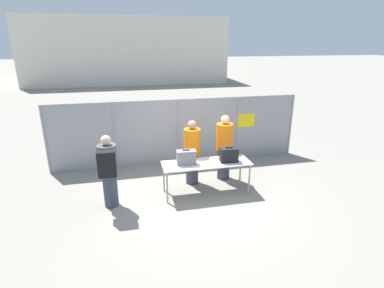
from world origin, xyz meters
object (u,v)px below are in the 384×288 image
(security_worker_near, at_px, (192,152))
(traveler_hooded, at_px, (108,169))
(security_worker_far, at_px, (224,147))
(utility_trailer, at_px, (229,127))
(suitcase_black, at_px, (229,155))
(inspection_table, at_px, (206,165))
(suitcase_grey, at_px, (186,157))

(security_worker_near, bearing_deg, traveler_hooded, 19.60)
(traveler_hooded, relative_size, security_worker_far, 0.95)
(security_worker_near, height_order, utility_trailer, security_worker_near)
(suitcase_black, bearing_deg, security_worker_near, 139.67)
(inspection_table, distance_m, security_worker_near, 0.64)
(traveler_hooded, bearing_deg, security_worker_near, 8.96)
(suitcase_black, distance_m, utility_trailer, 4.47)
(suitcase_grey, xyz_separation_m, suitcase_black, (1.00, -0.05, -0.00))
(utility_trailer, bearing_deg, inspection_table, -115.87)
(suitcase_black, bearing_deg, inspection_table, 176.41)
(traveler_hooded, xyz_separation_m, security_worker_far, (2.85, 0.85, -0.01))
(suitcase_grey, height_order, traveler_hooded, traveler_hooded)
(inspection_table, height_order, security_worker_far, security_worker_far)
(inspection_table, height_order, utility_trailer, inspection_table)
(suitcase_black, relative_size, traveler_hooded, 0.26)
(inspection_table, height_order, traveler_hooded, traveler_hooded)
(security_worker_far, bearing_deg, suitcase_grey, 60.17)
(security_worker_far, bearing_deg, security_worker_near, 35.68)
(utility_trailer, bearing_deg, traveler_hooded, -134.26)
(suitcase_grey, relative_size, traveler_hooded, 0.27)
(inspection_table, relative_size, security_worker_far, 1.20)
(suitcase_black, bearing_deg, security_worker_far, 79.80)
(traveler_hooded, height_order, utility_trailer, traveler_hooded)
(suitcase_grey, bearing_deg, security_worker_far, 30.59)
(utility_trailer, bearing_deg, suitcase_grey, -121.05)
(security_worker_far, xyz_separation_m, utility_trailer, (1.35, 3.46, -0.51))
(inspection_table, relative_size, suitcase_black, 4.87)
(traveler_hooded, height_order, security_worker_near, security_worker_near)
(inspection_table, xyz_separation_m, suitcase_black, (0.53, -0.03, 0.23))
(inspection_table, distance_m, suitcase_grey, 0.53)
(inspection_table, relative_size, suitcase_grey, 4.64)
(suitcase_grey, bearing_deg, utility_trailer, 58.95)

